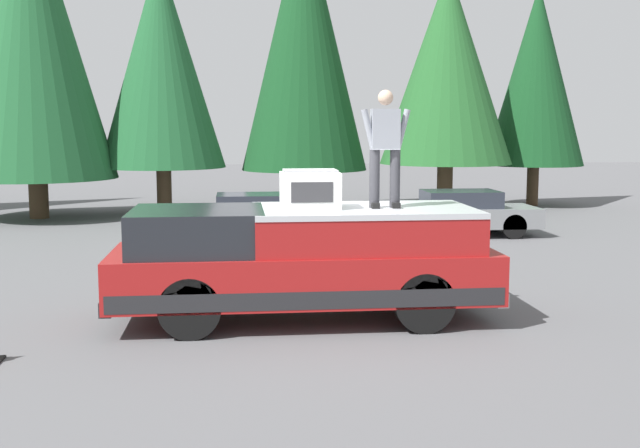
% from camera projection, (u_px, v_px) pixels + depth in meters
% --- Properties ---
extents(ground_plane, '(90.00, 90.00, 0.00)m').
position_uv_depth(ground_plane, '(315.00, 317.00, 11.68)').
color(ground_plane, '#565659').
extents(pickup_truck, '(2.01, 5.54, 1.65)m').
position_uv_depth(pickup_truck, '(304.00, 261.00, 11.43)').
color(pickup_truck, maroon).
rests_on(pickup_truck, ground).
extents(compressor_unit, '(0.65, 0.84, 0.56)m').
position_uv_depth(compressor_unit, '(310.00, 189.00, 11.24)').
color(compressor_unit, silver).
rests_on(compressor_unit, pickup_truck).
extents(person_on_truck_bed, '(0.29, 0.72, 1.69)m').
position_uv_depth(person_on_truck_bed, '(385.00, 145.00, 11.28)').
color(person_on_truck_bed, '#333338').
rests_on(person_on_truck_bed, pickup_truck).
extents(parked_car_grey, '(1.64, 4.10, 1.16)m').
position_uv_depth(parked_car_grey, '(457.00, 213.00, 20.17)').
color(parked_car_grey, gray).
rests_on(parked_car_grey, ground).
extents(parked_car_white, '(1.64, 4.10, 1.16)m').
position_uv_depth(parked_car_white, '(253.00, 218.00, 19.22)').
color(parked_car_white, white).
rests_on(parked_car_white, ground).
extents(conifer_far_left, '(3.39, 3.39, 7.61)m').
position_uv_depth(conifer_far_left, '(536.00, 76.00, 27.14)').
color(conifer_far_left, '#4C3826').
rests_on(conifer_far_left, ground).
extents(conifer_left, '(4.27, 4.27, 7.81)m').
position_uv_depth(conifer_left, '(447.00, 67.00, 25.26)').
color(conifer_left, '#4C3826').
rests_on(conifer_left, ground).
extents(conifer_center_left, '(4.11, 4.11, 9.81)m').
position_uv_depth(conifer_center_left, '(304.00, 40.00, 25.45)').
color(conifer_center_left, '#4C3826').
rests_on(conifer_center_left, ground).
extents(conifer_center_right, '(3.95, 3.95, 8.10)m').
position_uv_depth(conifer_center_right, '(161.00, 62.00, 24.62)').
color(conifer_center_right, '#4C3826').
rests_on(conifer_center_right, ground).
extents(conifer_right, '(4.78, 4.78, 9.96)m').
position_uv_depth(conifer_right, '(31.00, 32.00, 23.26)').
color(conifer_right, '#4C3826').
rests_on(conifer_right, ground).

